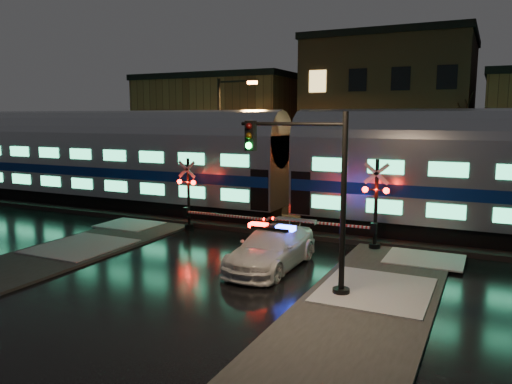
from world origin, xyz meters
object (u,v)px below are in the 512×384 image
streetlight (223,134)px  police_car (272,248)px  crossing_signal_left (194,201)px  crossing_signal_right (367,213)px  traffic_light (315,199)px

streetlight → police_car: bearing=-53.0°
crossing_signal_left → crossing_signal_right: bearing=0.0°
traffic_light → streetlight: size_ratio=0.73×
crossing_signal_left → police_car: bearing=-33.7°
crossing_signal_right → streetlight: bearing=148.4°
crossing_signal_left → streetlight: bearing=106.5°
traffic_light → crossing_signal_left: bearing=146.2°
police_car → streetlight: 14.14m
crossing_signal_right → traffic_light: (-0.30, -6.16, 1.52)m
crossing_signal_left → traffic_light: 10.70m
police_car → traffic_light: size_ratio=0.89×
police_car → streetlight: size_ratio=0.65×
crossing_signal_right → streetlight: 13.13m
traffic_light → streetlight: (-10.58, 12.85, 1.54)m
crossing_signal_left → streetlight: size_ratio=0.64×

